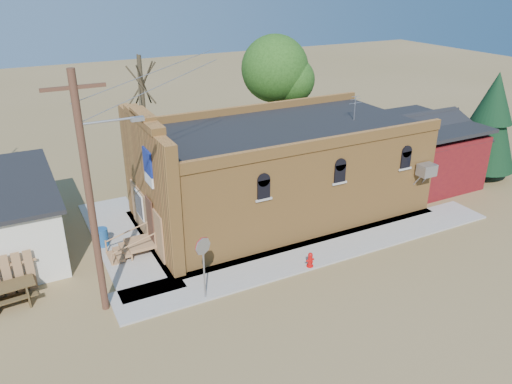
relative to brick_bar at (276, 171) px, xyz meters
name	(u,v)px	position (x,y,z in m)	size (l,w,h in m)	color
ground	(305,269)	(-1.64, -5.49, -2.34)	(120.00, 120.00, 0.00)	olive
sidewalk_south	(322,251)	(-0.14, -4.59, -2.30)	(19.00, 2.20, 0.08)	#9E9991
sidewalk_west	(125,241)	(-7.94, 0.51, -2.30)	(2.60, 10.00, 0.08)	#9E9991
brick_bar	(276,171)	(0.00, 0.00, 0.00)	(16.40, 7.97, 6.30)	#BA7C39
red_shed	(419,144)	(9.86, 0.01, -0.07)	(5.40, 6.40, 4.30)	#570F15
utility_pole	(91,193)	(-9.79, -4.29, 2.43)	(3.12, 0.26, 9.00)	#44271B
tree_bare_near	(141,83)	(-4.64, 7.51, 3.62)	(2.80, 2.80, 7.65)	#423725
tree_leafy	(275,69)	(4.36, 8.01, 3.59)	(4.40, 4.40, 8.15)	#423725
evergreen_tree	(491,119)	(13.86, -1.49, 1.37)	(3.60, 3.60, 6.50)	#423725
fire_hydrant	(310,260)	(-1.41, -5.50, -1.93)	(0.39, 0.37, 0.68)	#BF0B0A
stop_sign	(203,252)	(-6.26, -5.49, -0.23)	(0.69, 0.32, 2.64)	#99999F
trash_barrel	(102,237)	(-8.94, 0.47, -1.83)	(0.56, 0.56, 0.86)	#1B4D8A
picnic_table	(9,292)	(-13.03, -2.29, -1.82)	(2.01, 1.58, 0.80)	#4E3B1F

